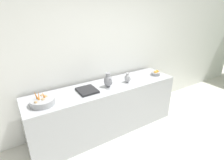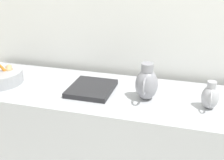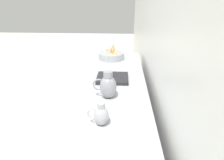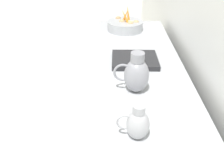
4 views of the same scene
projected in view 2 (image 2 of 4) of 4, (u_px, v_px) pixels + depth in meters
prep_counter at (139, 151)px, 2.19m from camera, size 0.68×2.77×0.92m
metal_pitcher_tall at (147, 84)px, 1.92m from camera, size 0.21×0.15×0.25m
metal_pitcher_short at (211, 97)px, 1.81m from camera, size 0.15×0.11×0.18m
counter_sink_basin at (92, 89)px, 2.08m from camera, size 0.34×0.30×0.04m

